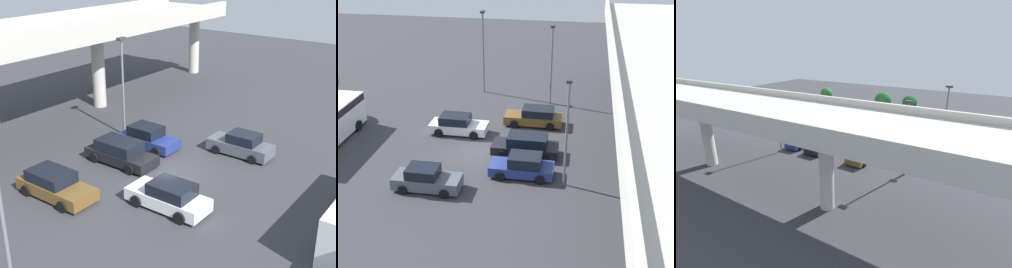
{
  "view_description": "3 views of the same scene",
  "coord_description": "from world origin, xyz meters",
  "views": [
    {
      "loc": [
        -20.82,
        -15.57,
        13.26
      ],
      "look_at": [
        1.81,
        1.12,
        1.94
      ],
      "focal_mm": 50.0,
      "sensor_mm": 36.0,
      "label": 1
    },
    {
      "loc": [
        30.43,
        7.34,
        16.28
      ],
      "look_at": [
        -0.72,
        1.88,
        1.32
      ],
      "focal_mm": 50.0,
      "sensor_mm": 36.0,
      "label": 2
    },
    {
      "loc": [
        -17.93,
        27.3,
        12.21
      ],
      "look_at": [
        -0.82,
        -0.64,
        0.97
      ],
      "focal_mm": 28.0,
      "sensor_mm": 36.0,
      "label": 3
    }
  ],
  "objects": [
    {
      "name": "ground_plane",
      "position": [
        0.0,
        0.0,
        0.0
      ],
      "size": [
        96.83,
        96.83,
        0.0
      ],
      "primitive_type": "plane",
      "color": "#38383D"
    },
    {
      "name": "parked_car_2",
      "position": [
        -0.23,
        3.47,
        0.76
      ],
      "size": [
        2.22,
        4.89,
        1.58
      ],
      "rotation": [
        0.0,
        0.0,
        -1.57
      ],
      "color": "black",
      "rests_on": "ground_plane"
    },
    {
      "name": "lamp_post_near_aisle",
      "position": [
        -10.85,
        4.32,
        4.37
      ],
      "size": [
        0.7,
        0.35,
        7.4
      ],
      "color": "slate",
      "rests_on": "ground_plane"
    },
    {
      "name": "parked_car_1",
      "position": [
        -2.99,
        -2.48,
        0.73
      ],
      "size": [
        2.12,
        4.66,
        1.56
      ],
      "rotation": [
        0.0,
        0.0,
        1.57
      ],
      "color": "silver",
      "rests_on": "ground_plane"
    },
    {
      "name": "lamp_post_by_overpass",
      "position": [
        -12.89,
        -2.47,
        4.71
      ],
      "size": [
        0.7,
        0.35,
        8.05
      ],
      "color": "slate",
      "rests_on": "ground_plane"
    },
    {
      "name": "parked_car_0",
      "position": [
        -5.76,
        3.48,
        0.73
      ],
      "size": [
        2.17,
        4.85,
        1.54
      ],
      "rotation": [
        0.0,
        0.0,
        -1.57
      ],
      "color": "brown",
      "rests_on": "ground_plane"
    },
    {
      "name": "highway_overpass",
      "position": [
        0.0,
        12.85,
        6.72
      ],
      "size": [
        46.31,
        7.67,
        8.03
      ],
      "color": "#BCB7AD",
      "rests_on": "ground_plane"
    },
    {
      "name": "parked_car_4",
      "position": [
        5.63,
        -2.25,
        0.72
      ],
      "size": [
        2.02,
        4.41,
        1.58
      ],
      "rotation": [
        0.0,
        0.0,
        1.57
      ],
      "color": "#515660",
      "rests_on": "ground_plane"
    },
    {
      "name": "parked_car_3",
      "position": [
        2.88,
        3.68,
        0.73
      ],
      "size": [
        2.1,
        4.35,
        1.57
      ],
      "rotation": [
        0.0,
        0.0,
        -1.57
      ],
      "color": "navy",
      "rests_on": "ground_plane"
    },
    {
      "name": "lamp_post_mid_lot",
      "position": [
        3.61,
        6.51,
        4.35
      ],
      "size": [
        0.7,
        0.35,
        7.35
      ],
      "color": "slate",
      "rests_on": "ground_plane"
    }
  ]
}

